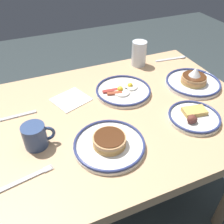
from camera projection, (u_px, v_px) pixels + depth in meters
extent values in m
plane|color=#2F3839|center=(119.00, 203.00, 1.55)|extent=(6.00, 6.00, 0.00)
cube|color=tan|center=(122.00, 114.00, 1.10)|extent=(1.14, 0.86, 0.05)
cylinder|color=tan|center=(163.00, 111.00, 1.72)|extent=(0.06, 0.06, 0.70)
cylinder|color=tan|center=(22.00, 151.00, 1.43)|extent=(0.06, 0.06, 0.70)
cylinder|color=silver|center=(123.00, 92.00, 1.18)|extent=(0.26, 0.26, 0.01)
torus|color=navy|center=(123.00, 89.00, 1.18)|extent=(0.26, 0.26, 0.01)
cylinder|color=white|center=(130.00, 87.00, 1.20)|extent=(0.07, 0.07, 0.01)
sphere|color=yellow|center=(130.00, 85.00, 1.20)|extent=(0.03, 0.03, 0.03)
cylinder|color=white|center=(122.00, 92.00, 1.16)|extent=(0.08, 0.08, 0.01)
sphere|color=yellow|center=(120.00, 89.00, 1.17)|extent=(0.03, 0.03, 0.03)
cube|color=maroon|center=(113.00, 90.00, 1.17)|extent=(0.10, 0.03, 0.01)
cube|color=#994229|center=(115.00, 93.00, 1.15)|extent=(0.07, 0.04, 0.01)
cylinder|color=white|center=(194.00, 118.00, 1.03)|extent=(0.22, 0.22, 0.01)
torus|color=navy|center=(194.00, 116.00, 1.02)|extent=(0.21, 0.21, 0.01)
cube|color=tan|center=(194.00, 111.00, 1.04)|extent=(0.11, 0.07, 0.02)
ellipsoid|color=brown|center=(192.00, 118.00, 1.00)|extent=(0.04, 0.03, 0.03)
ellipsoid|color=brown|center=(192.00, 120.00, 0.99)|extent=(0.04, 0.03, 0.03)
ellipsoid|color=brown|center=(193.00, 120.00, 0.99)|extent=(0.04, 0.03, 0.03)
ellipsoid|color=brown|center=(192.00, 119.00, 0.99)|extent=(0.04, 0.03, 0.03)
cylinder|color=white|center=(109.00, 146.00, 0.91)|extent=(0.27, 0.27, 0.01)
torus|color=navy|center=(109.00, 143.00, 0.90)|extent=(0.26, 0.26, 0.01)
cylinder|color=tan|center=(109.00, 143.00, 0.90)|extent=(0.12, 0.12, 0.01)
cylinder|color=gold|center=(109.00, 141.00, 0.89)|extent=(0.12, 0.12, 0.01)
cylinder|color=tan|center=(109.00, 138.00, 0.88)|extent=(0.12, 0.12, 0.01)
cylinder|color=#4C2814|center=(109.00, 137.00, 0.88)|extent=(0.11, 0.11, 0.00)
cylinder|color=white|center=(193.00, 84.00, 1.24)|extent=(0.27, 0.27, 0.01)
torus|color=navy|center=(193.00, 82.00, 1.23)|extent=(0.27, 0.27, 0.01)
cylinder|color=tan|center=(193.00, 81.00, 1.23)|extent=(0.12, 0.12, 0.01)
cylinder|color=#D8914B|center=(194.00, 79.00, 1.22)|extent=(0.12, 0.12, 0.01)
cylinder|color=tan|center=(194.00, 77.00, 1.22)|extent=(0.12, 0.12, 0.01)
cylinder|color=#4C2814|center=(194.00, 76.00, 1.21)|extent=(0.11, 0.11, 0.00)
cone|color=white|center=(195.00, 72.00, 1.20)|extent=(0.06, 0.06, 0.04)
cylinder|color=#334772|center=(35.00, 136.00, 0.89)|extent=(0.09, 0.09, 0.09)
torus|color=#334772|center=(47.00, 134.00, 0.90)|extent=(0.06, 0.02, 0.06)
cylinder|color=brown|center=(33.00, 130.00, 0.87)|extent=(0.07, 0.07, 0.01)
cylinder|color=silver|center=(139.00, 54.00, 1.37)|extent=(0.08, 0.08, 0.14)
cylinder|color=black|center=(139.00, 57.00, 1.38)|extent=(0.07, 0.07, 0.09)
cube|color=white|center=(71.00, 100.00, 1.14)|extent=(0.19, 0.18, 0.00)
cube|color=silver|center=(14.00, 117.00, 1.04)|extent=(0.19, 0.02, 0.01)
cube|color=silver|center=(24.00, 180.00, 0.79)|extent=(0.19, 0.05, 0.01)
cube|color=silver|center=(49.00, 170.00, 0.82)|extent=(0.03, 0.01, 0.00)
cube|color=silver|center=(49.00, 169.00, 0.83)|extent=(0.03, 0.01, 0.00)
cube|color=silver|center=(48.00, 168.00, 0.83)|extent=(0.03, 0.01, 0.00)
cube|color=silver|center=(47.00, 167.00, 0.83)|extent=(0.03, 0.01, 0.00)
cube|color=silver|center=(170.00, 59.00, 1.46)|extent=(0.19, 0.03, 0.01)
ellipsoid|color=silver|center=(183.00, 57.00, 1.48)|extent=(0.04, 0.03, 0.01)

